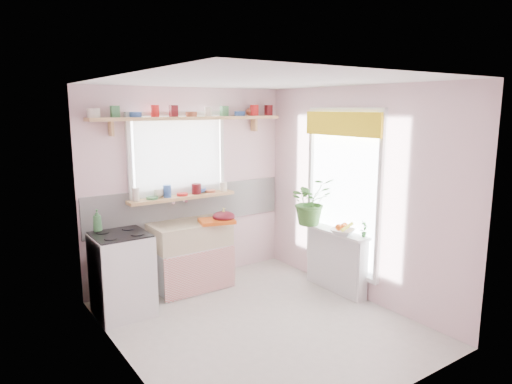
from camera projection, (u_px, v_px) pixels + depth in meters
room at (263, 180)px, 5.64m from camera, size 3.20×3.20×3.20m
sink_unit at (191, 255)px, 5.71m from camera, size 0.95×0.65×1.11m
cooker at (122, 274)px, 4.97m from camera, size 0.58×0.58×0.93m
radiator_ledge at (336, 259)px, 5.64m from camera, size 0.22×0.95×0.78m
windowsill at (182, 197)px, 5.73m from camera, size 1.40×0.22×0.04m
pine_shelf at (191, 118)px, 5.63m from camera, size 2.52×0.24×0.04m
shelf_crockery at (191, 112)px, 5.61m from camera, size 2.47×0.11×0.12m
sill_crockery at (181, 191)px, 5.71m from camera, size 1.35×0.11×0.12m
dish_tray at (217, 221)px, 5.62m from camera, size 0.49×0.42×0.04m
colander at (224, 216)px, 5.67m from camera, size 0.37×0.37×0.13m
jade_plant at (310, 201)px, 5.79m from camera, size 0.63×0.58×0.61m
fruit_bowl at (343, 232)px, 5.37m from camera, size 0.36×0.36×0.07m
herb_pot at (364, 229)px, 5.25m from camera, size 0.12×0.10×0.20m
soap_bottle_sink at (224, 215)px, 5.67m from camera, size 0.09×0.09×0.17m
sill_cup at (158, 193)px, 5.60m from camera, size 0.18×0.18×0.11m
sill_bowl at (198, 190)px, 5.91m from camera, size 0.20×0.20×0.06m
shelf_vase at (251, 110)px, 6.18m from camera, size 0.18×0.18×0.15m
cooker_bottle at (97, 220)px, 4.95m from camera, size 0.10×0.10×0.25m
fruit at (343, 227)px, 5.37m from camera, size 0.20×0.14×0.10m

